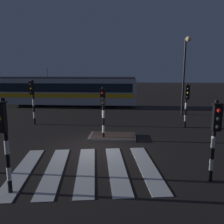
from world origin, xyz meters
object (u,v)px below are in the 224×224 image
traffic_light_median_centre (103,106)px  street_lamp_trackside_right (185,66)px  traffic_light_corner_near_right (215,130)px  traffic_light_kerb_mid_left (4,133)px  traffic_light_corner_far_left (33,95)px  tram (68,91)px  traffic_light_corner_far_right (187,99)px

traffic_light_median_centre → street_lamp_trackside_right: bearing=51.4°
traffic_light_median_centre → traffic_light_corner_near_right: size_ratio=1.02×
traffic_light_kerb_mid_left → traffic_light_corner_far_left: (-2.99, 9.59, 0.07)m
traffic_light_corner_near_right → tram: 19.25m
traffic_light_corner_far_left → traffic_light_corner_near_right: bearing=-40.0°
traffic_light_corner_far_right → street_lamp_trackside_right: street_lamp_trackside_right is taller
traffic_light_median_centre → street_lamp_trackside_right: (6.30, 7.89, 2.25)m
traffic_light_kerb_mid_left → traffic_light_corner_far_right: traffic_light_kerb_mid_left is taller
traffic_light_kerb_mid_left → street_lamp_trackside_right: size_ratio=0.48×
traffic_light_kerb_mid_left → tram: (-2.54, 18.02, -0.35)m
traffic_light_median_centre → traffic_light_corner_near_right: traffic_light_median_centre is taller
traffic_light_corner_far_right → tram: (-10.50, 8.63, -0.28)m
traffic_light_kerb_mid_left → tram: bearing=98.0°
traffic_light_corner_near_right → traffic_light_corner_far_left: size_ratio=0.91×
traffic_light_corner_far_left → street_lamp_trackside_right: street_lamp_trackside_right is taller
street_lamp_trackside_right → tram: street_lamp_trackside_right is taller
traffic_light_median_centre → traffic_light_corner_near_right: (4.42, -4.78, -0.05)m
traffic_light_median_centre → tram: bearing=112.9°
traffic_light_corner_far_left → tram: tram is taller
traffic_light_corner_far_left → tram: bearing=86.9°
traffic_light_corner_near_right → traffic_light_median_centre: bearing=132.8°
tram → traffic_light_corner_far_right: bearing=-39.4°
traffic_light_median_centre → street_lamp_trackside_right: size_ratio=0.46×
traffic_light_median_centre → traffic_light_corner_far_left: traffic_light_corner_far_left is taller
traffic_light_median_centre → traffic_light_corner_far_left: bearing=147.1°
traffic_light_corner_near_right → street_lamp_trackside_right: size_ratio=0.45×
traffic_light_corner_far_left → street_lamp_trackside_right: 12.75m
traffic_light_kerb_mid_left → tram: tram is taller
tram → traffic_light_corner_near_right: bearing=-60.5°
street_lamp_trackside_right → tram: size_ratio=0.45×
traffic_light_corner_far_right → traffic_light_corner_far_left: traffic_light_corner_far_left is taller
traffic_light_median_centre → tram: 13.00m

